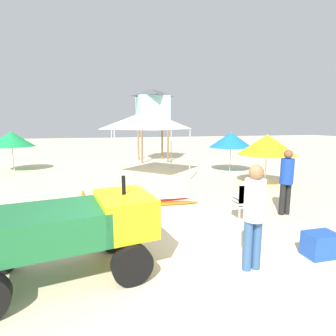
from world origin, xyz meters
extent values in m
plane|color=beige|center=(0.00, 0.00, 0.00)|extent=(80.00, 80.00, 0.00)
cube|color=#1E6B38|center=(-1.79, 0.06, 0.85)|extent=(1.97, 1.40, 0.50)
cube|color=yellow|center=(-0.61, 0.28, 0.90)|extent=(0.98, 1.22, 0.60)
cylinder|color=black|center=(-0.61, 0.28, 1.35)|extent=(0.07, 0.07, 0.30)
cylinder|color=black|center=(-0.76, 0.81, 0.30)|extent=(0.62, 0.28, 0.60)
cylinder|color=black|center=(-0.56, -0.27, 0.30)|extent=(0.62, 0.28, 0.60)
cube|color=white|center=(2.28, 1.60, 0.44)|extent=(0.48, 0.48, 0.04)
cube|color=white|center=(2.28, 1.38, 0.64)|extent=(0.48, 0.04, 0.40)
cube|color=white|center=(2.28, 1.60, 0.53)|extent=(0.48, 0.48, 0.04)
cube|color=white|center=(2.28, 1.38, 0.73)|extent=(0.48, 0.04, 0.40)
cube|color=white|center=(2.28, 1.60, 0.62)|extent=(0.48, 0.48, 0.04)
cube|color=white|center=(2.28, 1.38, 0.82)|extent=(0.48, 0.04, 0.40)
cylinder|color=white|center=(2.49, 1.81, 0.21)|extent=(0.04, 0.04, 0.42)
cylinder|color=white|center=(2.07, 1.81, 0.21)|extent=(0.04, 0.04, 0.42)
cylinder|color=white|center=(2.49, 1.39, 0.21)|extent=(0.04, 0.04, 0.42)
cylinder|color=white|center=(2.07, 1.39, 0.21)|extent=(0.04, 0.04, 0.42)
ellipsoid|color=orange|center=(0.59, 3.29, 0.04)|extent=(2.30, 0.49, 0.08)
ellipsoid|color=red|center=(0.36, 3.41, 0.12)|extent=(2.34, 0.40, 0.08)
ellipsoid|color=white|center=(0.37, 3.36, 0.20)|extent=(2.15, 0.54, 0.08)
cylinder|color=black|center=(3.47, 1.75, 0.40)|extent=(0.14, 0.14, 0.81)
cylinder|color=black|center=(3.63, 1.75, 0.40)|extent=(0.14, 0.14, 0.81)
cylinder|color=#193FB2|center=(3.55, 1.75, 1.13)|extent=(0.32, 0.32, 0.64)
sphere|color=brown|center=(3.55, 1.75, 1.55)|extent=(0.22, 0.22, 0.22)
cylinder|color=#33598C|center=(1.24, -0.34, 0.41)|extent=(0.14, 0.14, 0.82)
cylinder|color=#33598C|center=(1.40, -0.34, 0.41)|extent=(0.14, 0.14, 0.82)
cylinder|color=white|center=(1.32, -0.34, 1.15)|extent=(0.32, 0.32, 0.65)
sphere|color=#9E6B47|center=(1.32, -0.34, 1.58)|extent=(0.22, 0.22, 0.22)
cylinder|color=#B2B2B7|center=(-0.46, 6.24, 1.03)|extent=(0.05, 0.05, 2.05)
cylinder|color=#B2B2B7|center=(2.51, 6.24, 1.03)|extent=(0.05, 0.05, 2.05)
cylinder|color=#B2B2B7|center=(-0.46, 9.21, 1.03)|extent=(0.05, 0.05, 2.05)
cylinder|color=#B2B2B7|center=(2.51, 9.21, 1.03)|extent=(0.05, 0.05, 2.05)
pyramid|color=silver|center=(1.03, 7.72, 2.45)|extent=(2.97, 2.97, 0.79)
cylinder|color=olive|center=(1.32, 11.35, 1.05)|extent=(0.12, 0.12, 2.09)
cylinder|color=olive|center=(2.88, 11.35, 1.05)|extent=(0.12, 0.12, 2.09)
cylinder|color=olive|center=(1.32, 12.91, 1.05)|extent=(0.12, 0.12, 2.09)
cylinder|color=olive|center=(2.88, 12.91, 1.05)|extent=(0.12, 0.12, 2.09)
cube|color=#A8EAF1|center=(2.10, 12.13, 2.99)|extent=(1.80, 1.80, 1.80)
pyramid|color=#4C5156|center=(2.10, 12.13, 4.12)|extent=(1.98, 1.98, 0.45)
cylinder|color=beige|center=(-5.14, 10.34, 0.96)|extent=(0.04, 0.04, 1.92)
cone|color=#19994C|center=(-5.14, 10.34, 1.56)|extent=(2.07, 2.07, 0.73)
cylinder|color=beige|center=(5.05, 7.68, 0.95)|extent=(0.04, 0.04, 1.89)
cone|color=blue|center=(5.05, 7.68, 1.53)|extent=(2.07, 2.07, 0.72)
cylinder|color=beige|center=(5.00, 4.74, 0.95)|extent=(0.04, 0.04, 1.90)
cone|color=yellow|center=(5.00, 4.74, 1.53)|extent=(2.12, 2.12, 0.74)
cone|color=orange|center=(-1.49, 3.66, 0.25)|extent=(0.35, 0.35, 0.50)
cube|color=blue|center=(2.71, -0.26, 0.22)|extent=(0.54, 0.37, 0.43)
camera|label=1|loc=(-0.91, -3.78, 2.31)|focal=28.08mm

